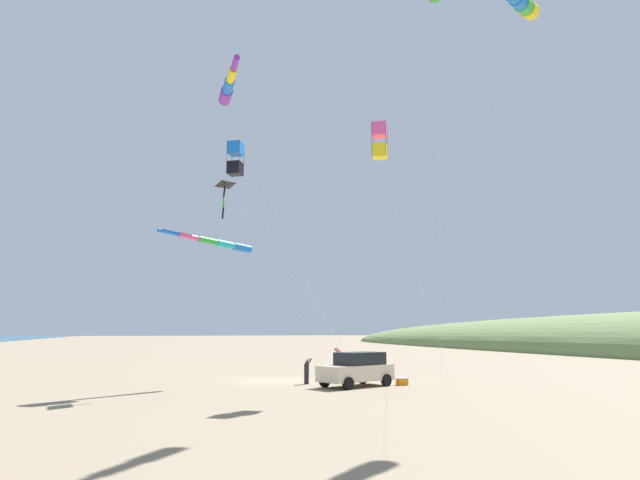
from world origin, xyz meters
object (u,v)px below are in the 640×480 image
kite_windsock_green_low_center (228,87)px  kite_windsock_orange_high_right (220,243)px  kite_box_striped_overhead (380,141)px  parked_car (357,369)px  person_child_green_jacket (356,363)px  cooler_box (402,381)px  kite_delta_black_fish_shape (225,185)px  person_adult_flyer (340,361)px  kite_box_purple_drifting (235,159)px  person_child_grey_jacket (307,370)px  kite_windsock_long_streamer_left (520,3)px

kite_windsock_green_low_center → kite_windsock_orange_high_right: bearing=84.7°
kite_box_striped_overhead → kite_windsock_orange_high_right: bearing=145.9°
parked_car → person_child_green_jacket: (2.59, 6.97, -0.10)m
parked_car → cooler_box: 2.81m
person_child_green_jacket → kite_windsock_orange_high_right: size_ratio=0.13×
kite_delta_black_fish_shape → person_child_green_jacket: bearing=32.5°
parked_car → kite_box_striped_overhead: (0.46, -2.64, 12.34)m
person_adult_flyer → kite_box_purple_drifting: kite_box_purple_drifting is taller
kite_box_striped_overhead → parked_car: bearing=99.9°
kite_box_purple_drifting → kite_windsock_green_low_center: size_ratio=0.95×
person_adult_flyer → kite_delta_black_fish_shape: size_ratio=0.17×
kite_windsock_green_low_center → person_adult_flyer: bearing=47.6°
kite_delta_black_fish_shape → kite_box_purple_drifting: (0.82, 2.08, 2.25)m
person_child_green_jacket → kite_box_striped_overhead: (-2.13, -9.60, 12.44)m
cooler_box → person_child_grey_jacket: size_ratio=0.43×
person_adult_flyer → person_child_green_jacket: person_adult_flyer is taller
person_adult_flyer → person_child_green_jacket: (1.43, 0.86, -0.18)m
person_child_green_jacket → kite_delta_black_fish_shape: 15.63m
cooler_box → person_child_grey_jacket: 5.48m
kite_box_purple_drifting → kite_box_striped_overhead: bearing=-36.7°
kite_delta_black_fish_shape → kite_windsock_green_low_center: bearing=-96.9°
parked_car → kite_windsock_orange_high_right: (-7.39, 2.67, 7.10)m
kite_windsock_orange_high_right → kite_delta_black_fish_shape: bearing=-91.9°
parked_car → person_child_grey_jacket: bearing=136.0°
cooler_box → kite_windsock_long_streamer_left: (1.14, -10.47, 17.12)m
parked_car → person_child_grey_jacket: (-2.27, 2.19, -0.15)m
person_adult_flyer → person_child_grey_jacket: bearing=-131.2°
cooler_box → person_adult_flyer: size_ratio=0.33×
person_child_green_jacket → kite_box_striped_overhead: size_ratio=0.11×
person_child_grey_jacket → cooler_box: bearing=-23.9°
kite_box_striped_overhead → person_child_green_jacket: bearing=77.5°
kite_box_striped_overhead → kite_windsock_green_low_center: kite_windsock_green_low_center is taller
kite_box_purple_drifting → kite_windsock_long_streamer_left: 17.31m
person_child_grey_jacket → kite_box_striped_overhead: bearing=-60.5°
parked_car → cooler_box: parked_car is taller
parked_car → kite_windsock_green_low_center: size_ratio=0.31×
person_adult_flyer → kite_box_striped_overhead: bearing=-94.6°
kite_windsock_green_low_center → parked_car: bearing=26.2°
person_child_green_jacket → kite_box_purple_drifting: (-9.22, -4.31, 12.37)m
kite_windsock_green_low_center → kite_windsock_orange_high_right: 9.37m
cooler_box → kite_delta_black_fish_shape: bearing=176.7°
person_child_green_jacket → kite_windsock_long_streamer_left: size_ratio=0.09×
kite_windsock_green_low_center → kite_windsock_long_streamer_left: size_ratio=0.82×
kite_windsock_green_low_center → cooler_box: bearing=20.1°
kite_delta_black_fish_shape → kite_box_purple_drifting: size_ratio=0.79×
cooler_box → kite_windsock_green_low_center: bearing=-159.9°
person_child_green_jacket → cooler_box: bearing=-89.0°
kite_box_purple_drifting → person_child_grey_jacket: bearing=-6.1°
person_child_grey_jacket → kite_windsock_long_streamer_left: kite_windsock_long_streamer_left is taller
cooler_box → kite_box_striped_overhead: size_ratio=0.04×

